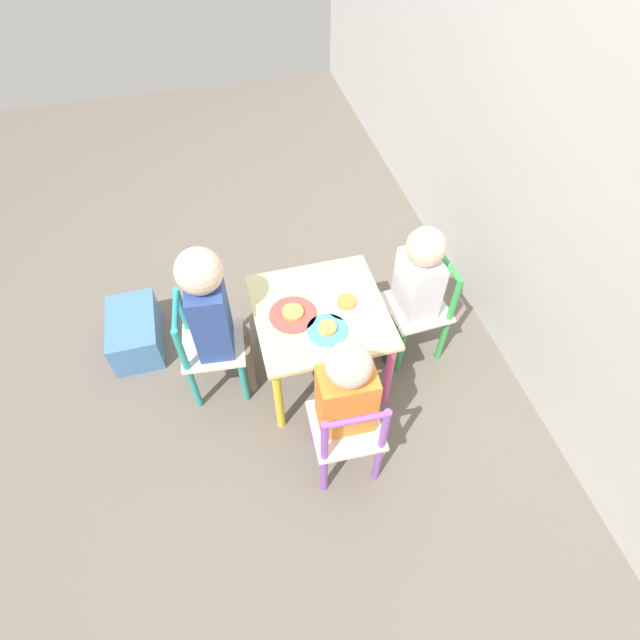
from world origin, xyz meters
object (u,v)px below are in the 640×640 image
at_px(chair_green, 421,309).
at_px(plate_front, 293,314).
at_px(kids_table, 320,320).
at_px(child_right, 345,395).
at_px(child_back, 414,285).
at_px(child_front, 214,312).
at_px(chair_purple, 347,433).
at_px(chair_teal, 209,348).
at_px(plate_back, 347,303).
at_px(plate_right, 327,330).
at_px(storage_bin, 135,332).

xyz_separation_m(chair_green, plate_front, (0.03, -0.59, 0.17)).
height_order(kids_table, child_right, child_right).
bearing_deg(plate_front, child_back, 92.42).
relative_size(chair_green, child_front, 0.66).
xyz_separation_m(chair_purple, child_front, (-0.52, -0.40, 0.23)).
xyz_separation_m(chair_teal, chair_green, (0.02, 0.96, 0.00)).
height_order(chair_purple, child_right, child_right).
height_order(chair_green, plate_back, chair_green).
relative_size(child_right, plate_front, 3.81).
height_order(plate_right, storage_bin, plate_right).
relative_size(chair_purple, chair_green, 1.00).
height_order(child_front, plate_front, child_front).
xyz_separation_m(child_back, plate_back, (0.02, -0.30, -0.01)).
distance_m(chair_teal, plate_back, 0.62).
relative_size(chair_green, child_back, 0.73).
distance_m(chair_teal, plate_right, 0.53).
relative_size(chair_purple, plate_right, 3.25).
xyz_separation_m(plate_front, plate_back, (0.00, 0.23, 0.00)).
distance_m(child_front, plate_right, 0.45).
distance_m(kids_table, storage_bin, 0.94).
bearing_deg(plate_right, chair_teal, -108.78).
distance_m(chair_green, child_front, 0.93).
xyz_separation_m(chair_teal, plate_right, (0.16, 0.48, 0.17)).
relative_size(chair_purple, plate_back, 2.90).
xyz_separation_m(chair_green, plate_back, (0.03, -0.37, 0.17)).
height_order(child_back, plate_front, child_back).
height_order(kids_table, chair_green, chair_green).
bearing_deg(plate_right, kids_table, 180.00).
relative_size(chair_green, plate_front, 2.76).
distance_m(chair_purple, child_back, 0.69).
xyz_separation_m(kids_table, child_front, (-0.04, -0.42, 0.13)).
bearing_deg(child_front, chair_green, -85.23).
height_order(kids_table, plate_back, plate_back).
bearing_deg(chair_purple, chair_teal, -46.66).
bearing_deg(kids_table, plate_back, 90.00).
xyz_separation_m(chair_teal, child_front, (0.01, 0.06, 0.23)).
height_order(kids_table, storage_bin, kids_table).
xyz_separation_m(chair_purple, plate_front, (-0.48, -0.09, 0.17)).
bearing_deg(plate_back, storage_bin, -111.50).
height_order(child_front, storage_bin, child_front).
height_order(chair_green, storage_bin, chair_green).
height_order(chair_teal, storage_bin, chair_teal).
distance_m(chair_teal, storage_bin, 0.50).
bearing_deg(storage_bin, child_front, 51.00).
relative_size(chair_purple, chair_teal, 1.00).
relative_size(chair_teal, chair_green, 1.00).
bearing_deg(plate_back, chair_green, 94.03).
bearing_deg(chair_teal, plate_right, -102.91).
bearing_deg(kids_table, storage_bin, -114.15).
bearing_deg(child_right, chair_teal, -42.93).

